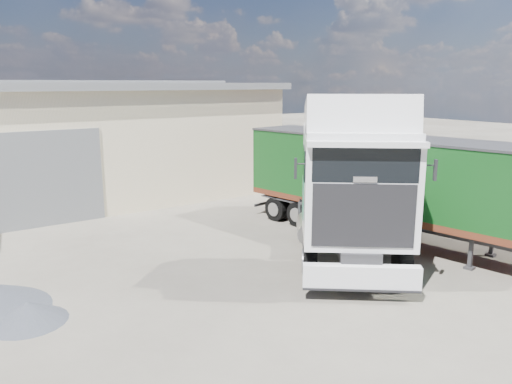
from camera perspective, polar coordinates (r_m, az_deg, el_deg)
ground at (r=12.38m, az=-1.96°, el=-12.98°), size 120.00×120.00×0.00m
brick_boundary_wall at (r=23.70m, az=13.72°, el=2.18°), size 0.35×26.00×2.50m
tractor_unit at (r=14.57m, az=10.92°, el=-0.47°), size 6.81×7.51×5.03m
box_trailer at (r=17.57m, az=14.33°, el=1.73°), size 4.06×10.94×3.56m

